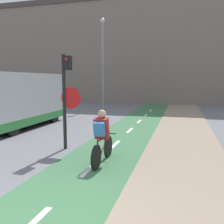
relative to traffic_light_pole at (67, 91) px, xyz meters
The scene contains 5 objects.
building_row_background 18.35m from the traffic_light_pole, 85.66° to the left, with size 60.00×5.20×10.02m.
traffic_light_pole is the anchor object (origin of this frame).
street_lamp_far 12.38m from the traffic_light_pole, 102.28° to the left, with size 0.36×0.36×6.99m.
cyclist_near 2.21m from the traffic_light_pole, 35.50° to the right, with size 0.46×1.68×1.46m.
van 4.77m from the traffic_light_pole, 143.46° to the left, with size 1.92×5.19×2.54m.
Camera 1 is at (2.16, -2.61, 2.23)m, focal length 40.00 mm.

